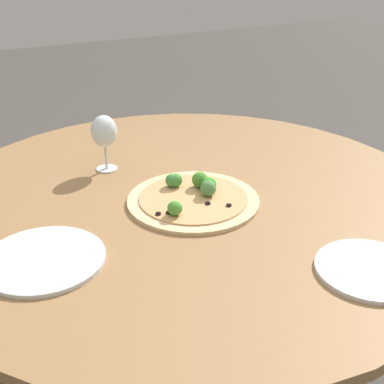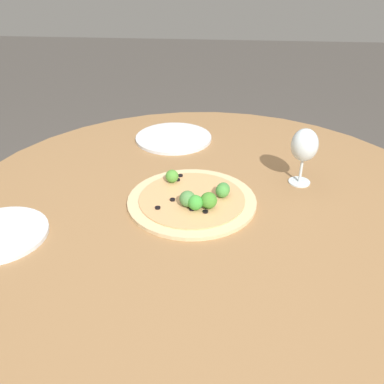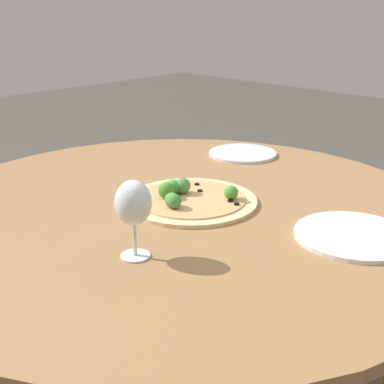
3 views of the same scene
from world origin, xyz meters
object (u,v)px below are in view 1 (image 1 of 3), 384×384
at_px(plate_far, 370,270).
at_px(plate_near, 44,259).
at_px(pizza, 192,197).
at_px(wine_glass, 104,133).

bearing_deg(plate_far, plate_near, 60.04).
bearing_deg(pizza, plate_far, -157.20).
distance_m(pizza, plate_near, 0.42).
height_order(pizza, wine_glass, wine_glass).
xyz_separation_m(pizza, plate_far, (-0.44, -0.19, -0.01)).
relative_size(wine_glass, plate_near, 0.63).
height_order(wine_glass, plate_far, wine_glass).
distance_m(wine_glass, plate_far, 0.81).
bearing_deg(pizza, wine_glass, 24.09).
bearing_deg(wine_glass, plate_far, -156.69).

